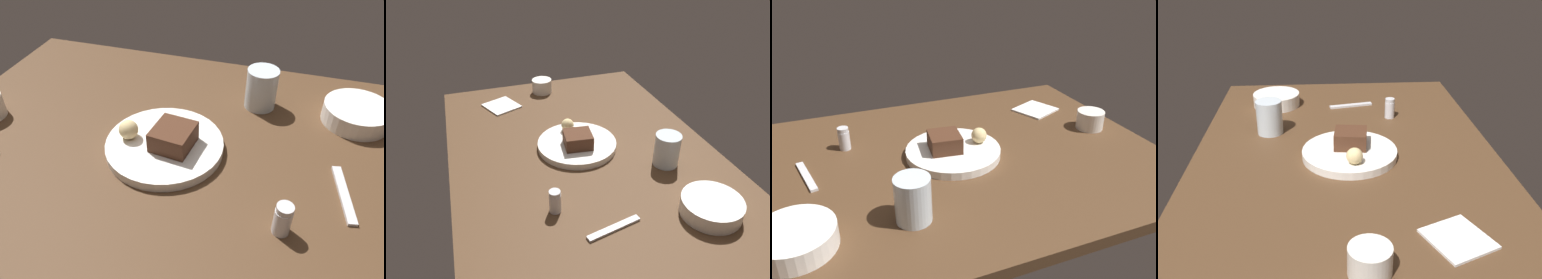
{
  "view_description": "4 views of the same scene",
  "coord_description": "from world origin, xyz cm",
  "views": [
    {
      "loc": [
        20.49,
        -59.83,
        58.29
      ],
      "look_at": [
        2.49,
        0.25,
        6.22
      ],
      "focal_mm": 35.26,
      "sensor_mm": 36.0,
      "label": 1
    },
    {
      "loc": [
        93.43,
        -33.0,
        70.23
      ],
      "look_at": [
        -2.98,
        -0.77,
        6.2
      ],
      "focal_mm": 34.32,
      "sensor_mm": 36.0,
      "label": 2
    },
    {
      "loc": [
        29.31,
        88.27,
        56.01
      ],
      "look_at": [
        -5.54,
        1.72,
        8.73
      ],
      "focal_mm": 36.92,
      "sensor_mm": 36.0,
      "label": 3
    },
    {
      "loc": [
        -112.23,
        6.19,
        59.88
      ],
      "look_at": [
        -3.94,
        -1.05,
        8.42
      ],
      "focal_mm": 41.93,
      "sensor_mm": 36.0,
      "label": 4
    }
  ],
  "objects": [
    {
      "name": "dessert_plate",
      "position": [
        -3.44,
        -0.98,
        4.07
      ],
      "size": [
        25.93,
        25.93,
        2.15
      ],
      "primitive_type": "cylinder",
      "color": "white",
      "rests_on": "dining_table"
    },
    {
      "name": "chocolate_cake_slice",
      "position": [
        -1.17,
        -1.41,
        7.44
      ],
      "size": [
        9.23,
        9.66,
        4.59
      ],
      "primitive_type": "cube",
      "rotation": [
        0.0,
        0.0,
        3.02
      ],
      "color": "#472819",
      "rests_on": "dessert_plate"
    },
    {
      "name": "dessert_spoon",
      "position": [
        34.58,
        -3.92,
        3.35
      ],
      "size": [
        4.76,
        15.06,
        0.7
      ],
      "primitive_type": "cube",
      "rotation": [
        0.0,
        0.0,
        1.77
      ],
      "color": "silver",
      "rests_on": "dining_table"
    },
    {
      "name": "bread_roll",
      "position": [
        -11.44,
        -1.72,
        7.3
      ],
      "size": [
        4.32,
        4.32,
        4.32
      ],
      "primitive_type": "sphere",
      "color": "#DBC184",
      "rests_on": "dessert_plate"
    },
    {
      "name": "salt_shaker",
      "position": [
        23.67,
        -15.94,
        6.24
      ],
      "size": [
        3.2,
        3.2,
        6.58
      ],
      "color": "silver",
      "rests_on": "dining_table"
    },
    {
      "name": "folded_napkin",
      "position": [
        -41.14,
        -20.35,
        3.3
      ],
      "size": [
        15.81,
        15.41,
        0.6
      ],
      "primitive_type": "cube",
      "rotation": [
        0.0,
        0.0,
        0.41
      ],
      "color": "white",
      "rests_on": "dining_table"
    },
    {
      "name": "water_glass",
      "position": [
        14.03,
        22.1,
        8.13
      ],
      "size": [
        7.8,
        7.8,
        10.27
      ],
      "primitive_type": "cylinder",
      "color": "silver",
      "rests_on": "dining_table"
    },
    {
      "name": "dining_table",
      "position": [
        0.0,
        0.0,
        1.5
      ],
      "size": [
        120.0,
        84.0,
        3.0
      ],
      "primitive_type": "cube",
      "color": "#4C331E",
      "rests_on": "ground"
    },
    {
      "name": "side_bowl",
      "position": [
        37.29,
        22.04,
        5.24
      ],
      "size": [
        15.92,
        15.92,
        4.48
      ],
      "primitive_type": "cylinder",
      "color": "white",
      "rests_on": "dining_table"
    },
    {
      "name": "coffee_cup",
      "position": [
        -49.39,
        -1.6,
        5.87
      ],
      "size": [
        8.25,
        8.25,
        5.74
      ],
      "primitive_type": "cylinder",
      "color": "silver",
      "rests_on": "dining_table"
    }
  ]
}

